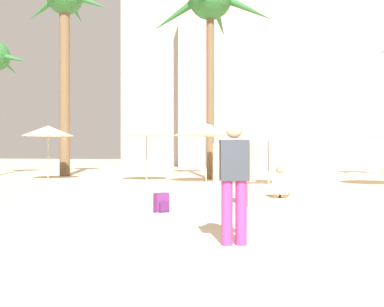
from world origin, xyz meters
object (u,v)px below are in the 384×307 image
beach_towel (192,218)px  person_mid_left (245,166)px  cafe_umbrella_0 (146,131)px  backpack (162,203)px  cafe_umbrella_2 (269,135)px  person_far_right (281,186)px  cafe_umbrella_5 (206,129)px  palm_tree_left (64,19)px  person_mid_center (234,177)px  cafe_umbrella_4 (48,131)px  palm_tree_right (210,8)px

beach_towel → person_mid_left: (0.88, 2.03, 0.95)m
cafe_umbrella_0 → backpack: size_ratio=5.75×
cafe_umbrella_2 → person_far_right: bearing=-84.7°
cafe_umbrella_5 → person_mid_left: size_ratio=1.59×
palm_tree_left → cafe_umbrella_2: bearing=-19.0°
cafe_umbrella_5 → person_mid_center: cafe_umbrella_5 is taller
person_far_right → cafe_umbrella_5: bearing=39.7°
cafe_umbrella_2 → cafe_umbrella_4: size_ratio=0.97×
palm_tree_right → cafe_umbrella_4: 9.50m
person_mid_left → cafe_umbrella_4: bearing=-43.4°
person_mid_left → cafe_umbrella_5: bearing=-78.8°
cafe_umbrella_4 → cafe_umbrella_5: bearing=-2.7°
backpack → person_mid_center: size_ratio=0.24×
beach_towel → cafe_umbrella_5: bearing=97.7°
palm_tree_left → cafe_umbrella_0: bearing=-26.1°
palm_tree_left → cafe_umbrella_0: (5.32, -2.61, -6.05)m
beach_towel → backpack: backpack is taller
cafe_umbrella_0 → person_mid_center: size_ratio=1.39×
palm_tree_left → cafe_umbrella_2: (10.63, -3.66, -6.29)m
palm_tree_left → cafe_umbrella_0: palm_tree_left is taller
cafe_umbrella_0 → cafe_umbrella_2: bearing=-11.2°
palm_tree_left → cafe_umbrella_4: palm_tree_left is taller
cafe_umbrella_2 → palm_tree_left: bearing=161.0°
palm_tree_right → person_far_right: 11.15m
person_far_right → cafe_umbrella_2: bearing=14.7°
cafe_umbrella_5 → cafe_umbrella_0: bearing=172.0°
cafe_umbrella_0 → cafe_umbrella_4: size_ratio=0.97×
cafe_umbrella_2 → cafe_umbrella_4: bearing=174.2°
person_far_right → person_mid_left: (-0.88, -2.01, 0.64)m
beach_towel → backpack: (-0.78, 0.57, 0.19)m
palm_tree_right → person_mid_center: size_ratio=5.52×
cafe_umbrella_5 → person_far_right: bearing=-59.7°
cafe_umbrella_0 → cafe_umbrella_5: (2.72, -0.38, 0.03)m
backpack → cafe_umbrella_4: bearing=176.6°
beach_towel → person_far_right: person_far_right is taller
person_far_right → cafe_umbrella_0: bearing=55.4°
cafe_umbrella_0 → cafe_umbrella_4: cafe_umbrella_4 is taller
cafe_umbrella_2 → person_far_right: cafe_umbrella_2 is taller
cafe_umbrella_0 → cafe_umbrella_5: bearing=-8.0°
person_mid_center → palm_tree_right: bearing=-4.6°
person_mid_left → beach_towel: bearing=61.2°
cafe_umbrella_2 → person_mid_left: (-0.46, -6.49, -1.00)m
cafe_umbrella_0 → beach_towel: bearing=-67.5°
palm_tree_left → backpack: (8.51, -11.62, -8.05)m
cafe_umbrella_5 → palm_tree_left: bearing=159.6°
palm_tree_left → cafe_umbrella_5: palm_tree_left is taller
cafe_umbrella_2 → person_mid_left: 6.59m
cafe_umbrella_0 → cafe_umbrella_4: bearing=-179.6°
cafe_umbrella_0 → palm_tree_right: bearing=35.8°
backpack → person_mid_center: bearing=-11.6°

